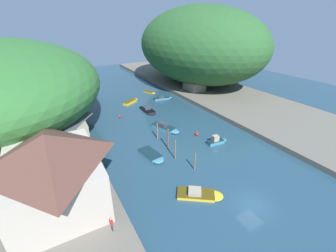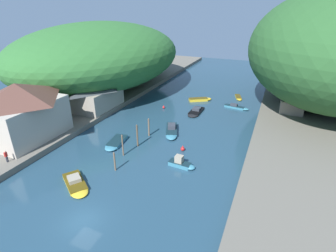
{
  "view_description": "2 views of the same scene",
  "coord_description": "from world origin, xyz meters",
  "px_view_note": "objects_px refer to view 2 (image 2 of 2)",
  "views": [
    {
      "loc": [
        -18.52,
        -12.36,
        19.94
      ],
      "look_at": [
        -0.14,
        20.22,
        1.91
      ],
      "focal_mm": 24.0,
      "sensor_mm": 36.0,
      "label": 1
    },
    {
      "loc": [
        15.99,
        -15.28,
        20.11
      ],
      "look_at": [
        1.33,
        19.23,
        2.82
      ],
      "focal_mm": 28.0,
      "sensor_mm": 36.0,
      "label": 2
    }
  ],
  "objects_px": {
    "person_on_quay": "(6,156)",
    "channel_buoy_near": "(183,149)",
    "person_by_boathouse": "(16,149)",
    "boat_near_quay": "(182,164)",
    "waterfront_building": "(21,110)",
    "boat_white_cruiser": "(115,143)",
    "boat_moored_right": "(196,112)",
    "boat_open_rowboat": "(239,98)",
    "boathouse_shed": "(95,93)",
    "channel_buoy_far": "(164,107)",
    "boat_red_skiff": "(76,184)",
    "right_bank_cottage": "(293,100)",
    "boat_far_right_bank": "(201,99)",
    "boat_yellow_tender": "(237,107)",
    "boat_small_dinghy": "(172,131)"
  },
  "relations": [
    {
      "from": "boathouse_shed",
      "to": "boat_open_rowboat",
      "type": "relative_size",
      "value": 2.43
    },
    {
      "from": "right_bank_cottage",
      "to": "boat_white_cruiser",
      "type": "relative_size",
      "value": 1.14
    },
    {
      "from": "boat_moored_right",
      "to": "person_on_quay",
      "type": "bearing_deg",
      "value": 59.32
    },
    {
      "from": "boathouse_shed",
      "to": "boat_moored_right",
      "type": "relative_size",
      "value": 1.81
    },
    {
      "from": "boat_open_rowboat",
      "to": "boat_near_quay",
      "type": "xyz_separation_m",
      "value": [
        -2.36,
        -32.53,
        0.28
      ]
    },
    {
      "from": "boat_near_quay",
      "to": "boat_white_cruiser",
      "type": "relative_size",
      "value": 0.71
    },
    {
      "from": "waterfront_building",
      "to": "boat_open_rowboat",
      "type": "distance_m",
      "value": 45.38
    },
    {
      "from": "boat_open_rowboat",
      "to": "boathouse_shed",
      "type": "bearing_deg",
      "value": 20.17
    },
    {
      "from": "boat_near_quay",
      "to": "channel_buoy_far",
      "type": "bearing_deg",
      "value": -145.28
    },
    {
      "from": "boat_white_cruiser",
      "to": "person_by_boathouse",
      "type": "xyz_separation_m",
      "value": [
        -10.06,
        -9.26,
        1.63
      ]
    },
    {
      "from": "person_by_boathouse",
      "to": "boat_near_quay",
      "type": "bearing_deg",
      "value": -90.68
    },
    {
      "from": "boat_open_rowboat",
      "to": "channel_buoy_near",
      "type": "xyz_separation_m",
      "value": [
        -3.75,
        -28.43,
        0.16
      ]
    },
    {
      "from": "boat_red_skiff",
      "to": "boat_white_cruiser",
      "type": "bearing_deg",
      "value": -137.24
    },
    {
      "from": "boathouse_shed",
      "to": "boat_moored_right",
      "type": "xyz_separation_m",
      "value": [
        19.11,
        7.18,
        -3.71
      ]
    },
    {
      "from": "person_on_quay",
      "to": "boat_white_cruiser",
      "type": "bearing_deg",
      "value": -49.38
    },
    {
      "from": "boat_near_quay",
      "to": "boat_white_cruiser",
      "type": "distance_m",
      "value": 11.96
    },
    {
      "from": "waterfront_building",
      "to": "boat_white_cruiser",
      "type": "height_order",
      "value": "waterfront_building"
    },
    {
      "from": "waterfront_building",
      "to": "boathouse_shed",
      "type": "relative_size",
      "value": 1.14
    },
    {
      "from": "channel_buoy_near",
      "to": "person_on_quay",
      "type": "bearing_deg",
      "value": -146.2
    },
    {
      "from": "boat_red_skiff",
      "to": "channel_buoy_near",
      "type": "xyz_separation_m",
      "value": [
        9.06,
        13.15,
        0.07
      ]
    },
    {
      "from": "boat_red_skiff",
      "to": "boat_far_right_bank",
      "type": "xyz_separation_m",
      "value": [
        5.04,
        36.48,
        0.04
      ]
    },
    {
      "from": "boat_small_dinghy",
      "to": "boat_moored_right",
      "type": "relative_size",
      "value": 1.1
    },
    {
      "from": "boathouse_shed",
      "to": "boat_white_cruiser",
      "type": "height_order",
      "value": "boathouse_shed"
    },
    {
      "from": "waterfront_building",
      "to": "boat_far_right_bank",
      "type": "distance_m",
      "value": 36.73
    },
    {
      "from": "boathouse_shed",
      "to": "person_on_quay",
      "type": "relative_size",
      "value": 6.34
    },
    {
      "from": "boat_white_cruiser",
      "to": "boat_far_right_bank",
      "type": "height_order",
      "value": "boat_far_right_bank"
    },
    {
      "from": "person_on_quay",
      "to": "channel_buoy_near",
      "type": "bearing_deg",
      "value": -64.21
    },
    {
      "from": "waterfront_building",
      "to": "boat_moored_right",
      "type": "distance_m",
      "value": 31.41
    },
    {
      "from": "boat_near_quay",
      "to": "person_by_boathouse",
      "type": "bearing_deg",
      "value": -66.39
    },
    {
      "from": "boat_red_skiff",
      "to": "person_on_quay",
      "type": "height_order",
      "value": "person_on_quay"
    },
    {
      "from": "boathouse_shed",
      "to": "boat_small_dinghy",
      "type": "bearing_deg",
      "value": -10.56
    },
    {
      "from": "boathouse_shed",
      "to": "right_bank_cottage",
      "type": "bearing_deg",
      "value": 20.33
    },
    {
      "from": "boat_white_cruiser",
      "to": "channel_buoy_far",
      "type": "relative_size",
      "value": 7.25
    },
    {
      "from": "boathouse_shed",
      "to": "channel_buoy_near",
      "type": "relative_size",
      "value": 11.64
    },
    {
      "from": "channel_buoy_near",
      "to": "channel_buoy_far",
      "type": "relative_size",
      "value": 1.22
    },
    {
      "from": "boathouse_shed",
      "to": "boat_far_right_bank",
      "type": "distance_m",
      "value": 23.66
    },
    {
      "from": "boathouse_shed",
      "to": "channel_buoy_far",
      "type": "relative_size",
      "value": 14.22
    },
    {
      "from": "waterfront_building",
      "to": "channel_buoy_near",
      "type": "bearing_deg",
      "value": 16.07
    },
    {
      "from": "waterfront_building",
      "to": "right_bank_cottage",
      "type": "bearing_deg",
      "value": 36.53
    },
    {
      "from": "boat_moored_right",
      "to": "boat_open_rowboat",
      "type": "bearing_deg",
      "value": -116.99
    },
    {
      "from": "person_by_boathouse",
      "to": "boat_yellow_tender",
      "type": "bearing_deg",
      "value": -56.79
    },
    {
      "from": "boat_yellow_tender",
      "to": "channel_buoy_near",
      "type": "bearing_deg",
      "value": -2.98
    },
    {
      "from": "waterfront_building",
      "to": "boat_yellow_tender",
      "type": "xyz_separation_m",
      "value": [
        28.65,
        28.49,
        -5.16
      ]
    },
    {
      "from": "boat_open_rowboat",
      "to": "boat_near_quay",
      "type": "height_order",
      "value": "boat_near_quay"
    },
    {
      "from": "person_by_boathouse",
      "to": "waterfront_building",
      "type": "bearing_deg",
      "value": 17.66
    },
    {
      "from": "boat_open_rowboat",
      "to": "person_on_quay",
      "type": "xyz_separation_m",
      "value": [
        -23.94,
        -41.95,
        1.71
      ]
    },
    {
      "from": "channel_buoy_near",
      "to": "boat_small_dinghy",
      "type": "bearing_deg",
      "value": 127.86
    },
    {
      "from": "boat_white_cruiser",
      "to": "boat_small_dinghy",
      "type": "bearing_deg",
      "value": -139.58
    },
    {
      "from": "boat_moored_right",
      "to": "channel_buoy_near",
      "type": "xyz_separation_m",
      "value": [
        2.86,
        -15.53,
        0.07
      ]
    },
    {
      "from": "boathouse_shed",
      "to": "boat_yellow_tender",
      "type": "bearing_deg",
      "value": 26.48
    }
  ]
}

